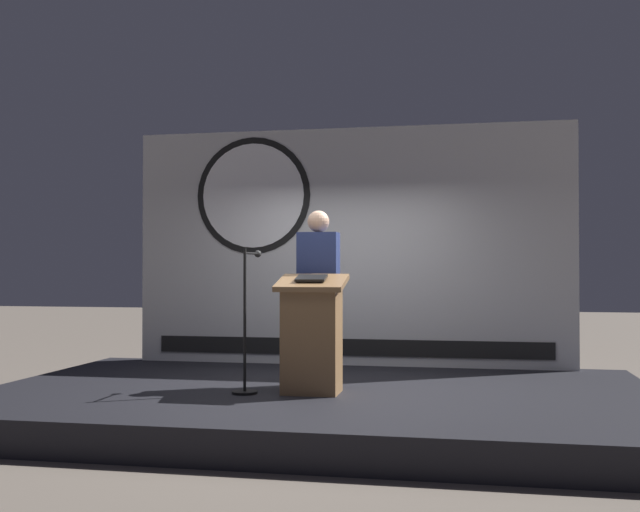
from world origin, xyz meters
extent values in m
plane|color=#6B6056|center=(0.00, 0.00, 0.00)|extent=(40.00, 40.00, 0.00)
cube|color=black|center=(0.00, 0.00, 0.15)|extent=(6.40, 4.00, 0.30)
cube|color=silver|center=(0.00, 1.85, 1.74)|extent=(5.33, 0.10, 2.88)
cylinder|color=black|center=(-1.20, 1.80, 2.37)|extent=(1.45, 0.02, 1.45)
cylinder|color=white|center=(-1.20, 1.79, 2.37)|extent=(1.29, 0.02, 1.29)
cube|color=black|center=(0.00, 1.79, 0.52)|extent=(4.79, 0.02, 0.20)
cube|color=olive|center=(-0.02, -0.30, 0.80)|extent=(0.52, 0.40, 1.00)
cube|color=olive|center=(-0.02, -0.30, 1.33)|extent=(0.64, 0.50, 0.17)
cube|color=black|center=(-0.02, -0.32, 1.38)|extent=(0.28, 0.20, 0.07)
cylinder|color=black|center=(-0.05, 0.18, 0.74)|extent=(0.26, 0.26, 0.87)
cube|color=navy|center=(-0.05, 0.18, 1.50)|extent=(0.40, 0.24, 0.65)
sphere|color=tan|center=(-0.05, 0.18, 1.94)|extent=(0.22, 0.22, 0.22)
cylinder|color=black|center=(-0.63, -0.45, 0.31)|extent=(0.24, 0.24, 0.02)
cylinder|color=black|center=(-0.63, -0.45, 0.98)|extent=(0.03, 0.03, 1.36)
cylinder|color=black|center=(-0.63, -0.23, 1.61)|extent=(0.02, 0.44, 0.02)
sphere|color=#262626|center=(-0.63, -0.01, 1.61)|extent=(0.07, 0.07, 0.07)
camera|label=1|loc=(1.44, -7.27, 1.46)|focal=42.69mm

